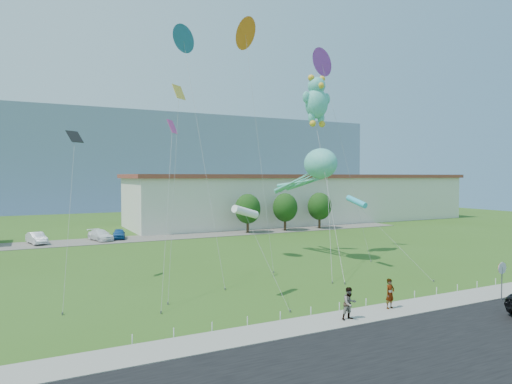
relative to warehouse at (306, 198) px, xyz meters
The scene contains 26 objects.
ground 51.27m from the warehouse, 120.58° to the right, with size 160.00×160.00×0.00m, color #315618.
road 58.28m from the warehouse, 116.57° to the right, with size 80.00×8.00×0.06m, color black.
sidewalk 53.65m from the warehouse, 119.08° to the right, with size 80.00×2.50×0.10m, color gray.
parking_strip 27.82m from the warehouse, 160.91° to the right, with size 70.00×6.00×0.06m, color #59544C.
hill_ridge 80.76m from the warehouse, 108.89° to the left, with size 160.00×50.00×25.00m, color gray.
warehouse is the anchor object (origin of this frame).
stop_sign 51.00m from the warehouse, 108.90° to the right, with size 0.80×0.07×2.50m.
rope_fence 52.37m from the warehouse, 119.85° to the right, with size 26.05×0.05×0.50m.
tree_near 18.88m from the warehouse, 147.99° to the right, with size 3.60×3.60×5.47m.
tree_mid 14.16m from the warehouse, 135.00° to the right, with size 3.60×3.60×5.47m.
tree_far 10.80m from the warehouse, 111.80° to the right, with size 3.60×3.60×5.47m.
pedestrian_left 52.55m from the warehouse, 117.52° to the right, with size 0.64×0.42×1.77m, color gray.
pedestrian_right 54.75m from the warehouse, 120.45° to the right, with size 0.86×0.67×1.77m, color gray.
parked_car_silver 43.33m from the warehouse, 168.84° to the right, with size 1.42×4.08×1.35m, color silver.
parked_car_white 36.55m from the warehouse, 166.25° to the right, with size 1.81×4.45×1.29m, color white.
parked_car_blue 34.22m from the warehouse, 166.17° to the right, with size 1.47×3.64×1.24m, color #1B5497.
octopus_kite 36.44m from the warehouse, 121.80° to the right, with size 5.65×14.08×10.48m.
teddy_bear_kite 36.32m from the warehouse, 121.27° to the right, with size 6.33×11.72×17.75m.
small_kite_cyan 40.03m from the warehouse, 116.64° to the right, with size 2.04×8.02×6.16m.
small_kite_blue 44.64m from the warehouse, 137.43° to the right, with size 1.80×10.39×20.56m.
small_kite_black 51.64m from the warehouse, 141.68° to the right, with size 2.19×8.65×11.24m.
small_kite_purple 35.21m from the warehouse, 119.82° to the right, with size 1.80×7.50×20.38m.
small_kite_white 50.71m from the warehouse, 127.32° to the right, with size 1.30×5.13×6.05m.
small_kite_pink 48.92m from the warehouse, 134.42° to the right, with size 3.60×8.05×12.02m.
small_kite_orange 40.45m from the warehouse, 131.78° to the right, with size 1.82×7.86×22.15m.
small_kite_yellow 50.01m from the warehouse, 133.31° to the right, with size 2.74×4.79×14.29m.
Camera 1 is at (-17.31, -22.78, 7.92)m, focal length 32.00 mm.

